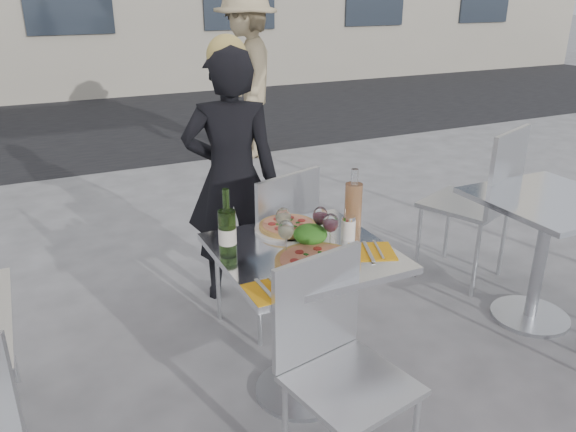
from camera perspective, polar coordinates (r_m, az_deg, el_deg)
name	(u,v)px	position (r m, az deg, el deg)	size (l,w,h in m)	color
ground	(302,391)	(2.82, 1.38, -17.33)	(80.00, 80.00, 0.00)	slate
street_asphalt	(99,123)	(8.68, -18.69, 8.95)	(24.00, 5.00, 0.00)	black
main_table	(303,292)	(2.51, 1.50, -7.76)	(0.72, 0.72, 0.75)	#B7BABF
side_table_right	(545,233)	(3.40, 24.64, -1.63)	(0.72, 0.72, 0.75)	#B7BABF
chair_far	(274,238)	(3.01, -1.43, -2.23)	(0.54, 0.54, 0.93)	silver
chair_near	(335,353)	(2.16, 4.80, -13.75)	(0.48, 0.49, 0.89)	silver
side_chair_rfar	(484,194)	(3.70, 19.25, 2.17)	(0.61, 0.62, 1.03)	silver
woman_diner	(231,179)	(3.30, -5.76, 3.77)	(0.55, 0.36, 1.52)	black
pedestrian_b	(247,75)	(6.41, -4.16, 14.07)	(1.18, 0.68, 1.83)	tan
pizza_near	(318,261)	(2.29, 3.02, -4.62)	(0.35, 0.35, 0.02)	tan
pizza_far	(288,227)	(2.60, -0.02, -1.14)	(0.31, 0.31, 0.03)	white
salad_plate	(310,236)	(2.45, 2.29, -2.04)	(0.22, 0.22, 0.09)	white
wine_bottle	(227,230)	(2.33, -6.19, -1.47)	(0.07, 0.08, 0.29)	#33541F
carafe	(353,205)	(2.59, 6.65, 1.12)	(0.08, 0.08, 0.29)	tan
sugar_shaker	(348,228)	(2.51, 6.14, -1.17)	(0.06, 0.06, 0.11)	white
wineglass_white_a	(286,231)	(2.32, -0.20, -1.52)	(0.07, 0.07, 0.16)	white
wineglass_white_b	(283,218)	(2.45, -0.49, -0.22)	(0.07, 0.07, 0.16)	white
wineglass_red_a	(331,224)	(2.39, 4.35, -0.83)	(0.07, 0.07, 0.16)	white
wineglass_red_b	(320,217)	(2.46, 3.30, -0.11)	(0.07, 0.07, 0.16)	white
napkin_left	(271,290)	(2.09, -1.71, -7.56)	(0.18, 0.20, 0.01)	#FBAD15
napkin_right	(372,251)	(2.42, 8.58, -3.55)	(0.23, 0.23, 0.01)	#FBAD15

